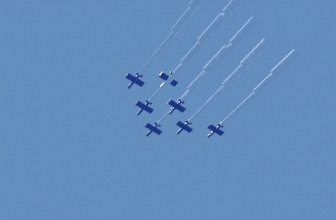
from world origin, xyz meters
name	(u,v)px	position (x,y,z in m)	size (l,w,h in m)	color
jet_lead	(200,79)	(-5.47, -19.81, 218.63)	(23.93, 55.82, 3.70)	navy
jet_port_inner	(194,51)	(-19.24, -25.54, 217.14)	(24.53, 57.46, 3.66)	navy
jet_starboard_inner	(236,74)	(1.36, -33.65, 219.48)	(24.88, 58.65, 3.69)	navy
jet_port_mid	(226,53)	(-11.33, -35.80, 217.21)	(23.90, 54.84, 3.70)	navy
jet_starboard_mid	(185,18)	(-33.32, -30.55, 218.10)	(25.67, 58.01, 3.66)	navy
jet_port_outer	(266,82)	(10.11, -42.97, 216.58)	(22.89, 54.55, 3.68)	navy
jet_starboard_outer	(218,23)	(-24.21, -40.04, 217.73)	(23.20, 54.22, 3.70)	navy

